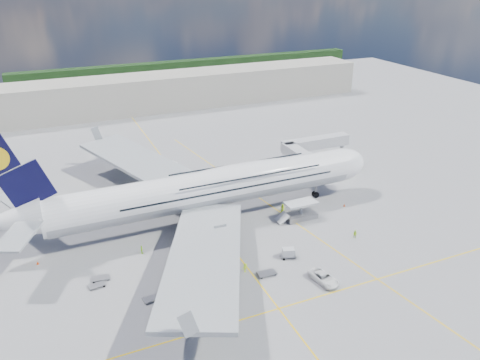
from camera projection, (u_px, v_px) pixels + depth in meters
name	position (u px, v px, depth m)	size (l,w,h in m)	color
ground	(228.00, 243.00, 86.62)	(300.00, 300.00, 0.00)	gray
taxi_line_main	(228.00, 243.00, 86.61)	(0.25, 220.00, 0.01)	yellow
taxi_line_cross	(279.00, 309.00, 69.91)	(120.00, 0.25, 0.01)	yellow
taxi_line_diag	(271.00, 206.00, 100.05)	(0.25, 100.00, 0.01)	yellow
airliner	(210.00, 188.00, 92.22)	(77.26, 79.15, 23.71)	white
jet_bridge	(310.00, 149.00, 112.09)	(18.80, 12.10, 8.50)	#B7B7BC
cargo_loader	(300.00, 213.00, 94.62)	(8.53, 3.20, 3.67)	silver
terminal	(126.00, 95.00, 163.46)	(180.00, 16.00, 12.00)	#B2AD9E
tree_line	(194.00, 69.00, 216.39)	(160.00, 6.00, 8.00)	#193814
dolly_row_a	(97.00, 285.00, 74.56)	(2.74, 1.73, 0.38)	gray
dolly_row_b	(218.00, 283.00, 74.98)	(3.31, 2.07, 0.46)	gray
dolly_row_c	(152.00, 298.00, 71.65)	(2.97, 1.89, 0.41)	gray
dolly_back	(101.00, 278.00, 76.26)	(3.01, 1.80, 0.42)	gray
dolly_nose_far	(267.00, 273.00, 77.47)	(3.21, 1.81, 0.46)	gray
dolly_nose_near	(288.00, 253.00, 81.93)	(3.13, 2.33, 1.77)	gray
baggage_tug	(176.00, 284.00, 73.95)	(3.22, 1.83, 1.90)	silver
catering_truck_inner	(171.00, 170.00, 113.61)	(6.24, 4.05, 3.45)	gray
catering_truck_outer	(132.00, 163.00, 117.99)	(6.31, 4.26, 3.48)	gray
service_van	(324.00, 278.00, 75.53)	(2.59, 5.62, 1.56)	white
crew_nose	(284.00, 186.00, 106.92)	(0.68, 0.44, 1.85)	#A4FA1A
crew_loader	(355.00, 234.00, 87.82)	(0.81, 0.63, 1.67)	#ACE718
crew_wing	(142.00, 250.00, 83.05)	(0.95, 0.39, 1.62)	#9EE918
crew_van	(283.00, 208.00, 96.99)	(0.96, 0.62, 1.96)	#C4FB1A
crew_tug	(245.00, 268.00, 78.00)	(1.07, 0.61, 1.65)	#CAF71A
cone_nose	(344.00, 205.00, 99.82)	(0.47, 0.47, 0.59)	#EE420C
cone_wing_left_inner	(138.00, 205.00, 100.08)	(0.38, 0.38, 0.48)	#EE420C
cone_wing_left_outer	(142.00, 182.00, 110.67)	(0.45, 0.45, 0.57)	#EE420C
cone_wing_right_inner	(180.00, 285.00, 74.62)	(0.43, 0.43, 0.55)	#EE420C
cone_wing_right_outer	(207.00, 279.00, 76.13)	(0.42, 0.42, 0.54)	#EE420C
cone_tail	(38.00, 263.00, 80.30)	(0.45, 0.45, 0.58)	#EE420C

